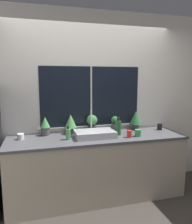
{
  "coord_description": "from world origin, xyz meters",
  "views": [
    {
      "loc": [
        -0.79,
        -2.53,
        1.72
      ],
      "look_at": [
        -0.02,
        0.33,
        1.25
      ],
      "focal_mm": 35.0,
      "sensor_mm": 36.0,
      "label": 1
    }
  ],
  "objects_px": {
    "potted_plant_center": "(92,123)",
    "soap_bottle": "(68,134)",
    "mug_green": "(138,133)",
    "potted_plant_left": "(71,122)",
    "potted_plant_right": "(115,124)",
    "potted_plant_far_right": "(136,118)",
    "bottle_tall": "(118,127)",
    "mug_black": "(160,127)",
    "mug_red": "(129,134)",
    "potted_plant_far_left": "(45,126)",
    "sink": "(95,134)",
    "mug_white": "(20,137)"
  },
  "relations": [
    {
      "from": "potted_plant_left",
      "to": "bottle_tall",
      "type": "height_order",
      "value": "potted_plant_left"
    },
    {
      "from": "sink",
      "to": "mug_black",
      "type": "bearing_deg",
      "value": 7.75
    },
    {
      "from": "mug_red",
      "to": "potted_plant_far_right",
      "type": "bearing_deg",
      "value": 55.01
    },
    {
      "from": "potted_plant_far_left",
      "to": "potted_plant_far_right",
      "type": "distance_m",
      "value": 1.41
    },
    {
      "from": "mug_green",
      "to": "potted_plant_far_left",
      "type": "bearing_deg",
      "value": 162.79
    },
    {
      "from": "bottle_tall",
      "to": "mug_green",
      "type": "height_order",
      "value": "bottle_tall"
    },
    {
      "from": "potted_plant_far_left",
      "to": "potted_plant_center",
      "type": "xyz_separation_m",
      "value": [
        0.69,
        0.0,
        0.01
      ]
    },
    {
      "from": "potted_plant_center",
      "to": "potted_plant_far_right",
      "type": "distance_m",
      "value": 0.72
    },
    {
      "from": "soap_bottle",
      "to": "mug_white",
      "type": "bearing_deg",
      "value": 164.45
    },
    {
      "from": "soap_bottle",
      "to": "mug_red",
      "type": "distance_m",
      "value": 0.84
    },
    {
      "from": "mug_red",
      "to": "mug_green",
      "type": "bearing_deg",
      "value": 9.23
    },
    {
      "from": "potted_plant_center",
      "to": "potted_plant_right",
      "type": "xyz_separation_m",
      "value": [
        0.37,
        0.0,
        -0.04
      ]
    },
    {
      "from": "bottle_tall",
      "to": "potted_plant_center",
      "type": "bearing_deg",
      "value": 143.49
    },
    {
      "from": "potted_plant_far_right",
      "to": "mug_red",
      "type": "relative_size",
      "value": 3.06
    },
    {
      "from": "potted_plant_right",
      "to": "potted_plant_far_right",
      "type": "distance_m",
      "value": 0.36
    },
    {
      "from": "bottle_tall",
      "to": "mug_green",
      "type": "xyz_separation_m",
      "value": [
        0.24,
        -0.15,
        -0.06
      ]
    },
    {
      "from": "mug_green",
      "to": "soap_bottle",
      "type": "bearing_deg",
      "value": 174.74
    },
    {
      "from": "potted_plant_left",
      "to": "potted_plant_right",
      "type": "height_order",
      "value": "potted_plant_left"
    },
    {
      "from": "potted_plant_far_right",
      "to": "bottle_tall",
      "type": "xyz_separation_m",
      "value": [
        -0.39,
        -0.24,
        -0.07
      ]
    },
    {
      "from": "potted_plant_far_right",
      "to": "potted_plant_far_left",
      "type": "bearing_deg",
      "value": 180.0
    },
    {
      "from": "mug_green",
      "to": "potted_plant_far_right",
      "type": "bearing_deg",
      "value": 69.42
    },
    {
      "from": "soap_bottle",
      "to": "mug_green",
      "type": "xyz_separation_m",
      "value": [
        0.97,
        -0.09,
        -0.03
      ]
    },
    {
      "from": "potted_plant_left",
      "to": "potted_plant_center",
      "type": "bearing_deg",
      "value": 0.0
    },
    {
      "from": "potted_plant_center",
      "to": "potted_plant_right",
      "type": "bearing_deg",
      "value": 0.0
    },
    {
      "from": "potted_plant_center",
      "to": "potted_plant_far_right",
      "type": "height_order",
      "value": "potted_plant_far_right"
    },
    {
      "from": "potted_plant_far_right",
      "to": "potted_plant_center",
      "type": "bearing_deg",
      "value": 180.0
    },
    {
      "from": "potted_plant_right",
      "to": "potted_plant_far_left",
      "type": "bearing_deg",
      "value": 180.0
    },
    {
      "from": "mug_white",
      "to": "mug_red",
      "type": "xyz_separation_m",
      "value": [
        1.45,
        -0.28,
        0.01
      ]
    },
    {
      "from": "potted_plant_center",
      "to": "potted_plant_far_right",
      "type": "bearing_deg",
      "value": 0.0
    },
    {
      "from": "potted_plant_far_right",
      "to": "mug_green",
      "type": "xyz_separation_m",
      "value": [
        -0.15,
        -0.39,
        -0.13
      ]
    },
    {
      "from": "potted_plant_far_left",
      "to": "soap_bottle",
      "type": "xyz_separation_m",
      "value": [
        0.29,
        -0.3,
        -0.07
      ]
    },
    {
      "from": "potted_plant_left",
      "to": "mug_white",
      "type": "height_order",
      "value": "potted_plant_left"
    },
    {
      "from": "mug_black",
      "to": "mug_green",
      "type": "bearing_deg",
      "value": -152.15
    },
    {
      "from": "sink",
      "to": "potted_plant_center",
      "type": "bearing_deg",
      "value": 83.88
    },
    {
      "from": "mug_red",
      "to": "mug_black",
      "type": "bearing_deg",
      "value": 24.11
    },
    {
      "from": "mug_green",
      "to": "potted_plant_right",
      "type": "bearing_deg",
      "value": 117.72
    },
    {
      "from": "sink",
      "to": "potted_plant_center",
      "type": "height_order",
      "value": "sink"
    },
    {
      "from": "sink",
      "to": "potted_plant_left",
      "type": "relative_size",
      "value": 1.91
    },
    {
      "from": "bottle_tall",
      "to": "mug_white",
      "type": "distance_m",
      "value": 1.35
    },
    {
      "from": "sink",
      "to": "potted_plant_center",
      "type": "distance_m",
      "value": 0.29
    },
    {
      "from": "potted_plant_left",
      "to": "mug_black",
      "type": "distance_m",
      "value": 1.41
    },
    {
      "from": "potted_plant_center",
      "to": "soap_bottle",
      "type": "height_order",
      "value": "potted_plant_center"
    },
    {
      "from": "potted_plant_far_right",
      "to": "sink",
      "type": "bearing_deg",
      "value": -159.85
    },
    {
      "from": "potted_plant_far_right",
      "to": "potted_plant_right",
      "type": "bearing_deg",
      "value": 180.0
    },
    {
      "from": "sink",
      "to": "mug_red",
      "type": "xyz_separation_m",
      "value": [
        0.46,
        -0.14,
        0.0
      ]
    },
    {
      "from": "potted_plant_left",
      "to": "potted_plant_right",
      "type": "relative_size",
      "value": 1.26
    },
    {
      "from": "potted_plant_center",
      "to": "mug_black",
      "type": "relative_size",
      "value": 2.67
    },
    {
      "from": "mug_red",
      "to": "potted_plant_center",
      "type": "bearing_deg",
      "value": 136.01
    },
    {
      "from": "potted_plant_right",
      "to": "mug_black",
      "type": "xyz_separation_m",
      "value": [
        0.71,
        -0.12,
        -0.06
      ]
    },
    {
      "from": "sink",
      "to": "mug_green",
      "type": "height_order",
      "value": "sink"
    }
  ]
}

